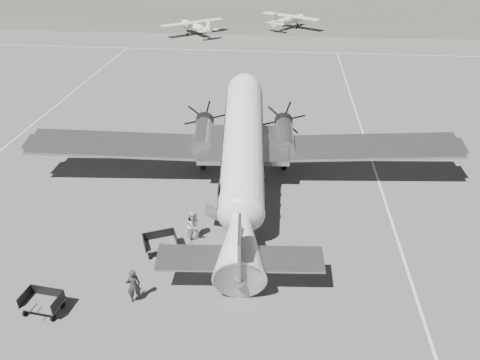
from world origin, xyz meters
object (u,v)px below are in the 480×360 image
dc3_airliner (243,155)px  ground_crew (134,285)px  light_plane_left (195,28)px  passenger (194,225)px  ramp_agent (193,226)px  light_plane_right (289,21)px  baggage_cart_near (160,244)px  baggage_cart_far (42,303)px

dc3_airliner → ground_crew: size_ratio=15.96×
light_plane_left → passenger: 54.02m
ramp_agent → light_plane_left: bearing=24.4°
light_plane_left → light_plane_right: size_ratio=0.98×
baggage_cart_near → ground_crew: bearing=-119.0°
ground_crew → passenger: bearing=-138.7°
light_plane_right → baggage_cart_near: bearing=-62.6°
baggage_cart_near → baggage_cart_far: (-4.51, -5.14, -0.00)m
light_plane_right → baggage_cart_far: (-11.46, -66.42, -0.61)m
light_plane_right → baggage_cart_far: 67.40m
light_plane_right → passenger: light_plane_right is taller
dc3_airliner → light_plane_left: bearing=99.8°
baggage_cart_near → passenger: size_ratio=1.07×
ramp_agent → ground_crew: bearing=173.6°
ramp_agent → passenger: 0.18m
dc3_airliner → ground_crew: bearing=-116.5°
passenger → baggage_cart_near: bearing=125.8°
dc3_airliner → baggage_cart_far: bearing=-130.0°
ramp_agent → passenger: ramp_agent is taller
light_plane_right → ramp_agent: light_plane_right is taller
dc3_airliner → ramp_agent: (-2.41, -5.48, -1.98)m
light_plane_left → ramp_agent: bearing=-119.9°
light_plane_left → passenger: bearing=-119.9°
passenger → baggage_cart_far: bearing=130.6°
dc3_airliner → baggage_cart_near: 8.30m
dc3_airliner → baggage_cart_far: dc3_airliner is taller
dc3_airliner → light_plane_left: (-12.01, 47.86, -1.82)m
ground_crew → passenger: (1.98, 5.47, -0.07)m
light_plane_left → passenger: (9.58, -53.17, -0.23)m
ground_crew → passenger: 5.82m
ground_crew → ramp_agent: (1.99, 5.30, -0.00)m
light_plane_left → light_plane_right: light_plane_right is taller
baggage_cart_far → ground_crew: 4.37m
light_plane_left → ramp_agent: 54.19m
baggage_cart_near → dc3_airliner: bearing=34.7°
light_plane_right → ground_crew: bearing=-62.5°
baggage_cart_far → ground_crew: ground_crew is taller
baggage_cart_far → passenger: passenger is taller
baggage_cart_near → ground_crew: (-0.32, -3.96, 0.42)m
light_plane_left → ground_crew: 59.13m
dc3_airliner → ramp_agent: bearing=-118.1°
light_plane_right → baggage_cart_far: size_ratio=5.76×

